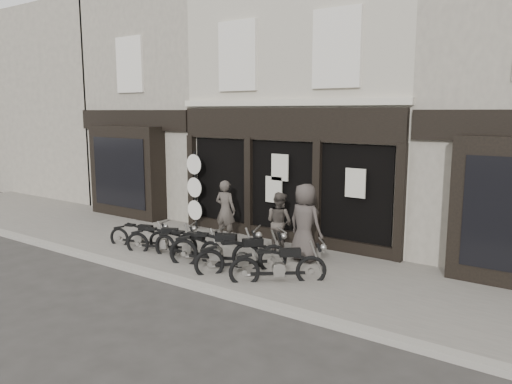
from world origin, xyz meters
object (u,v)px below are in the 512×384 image
Objects in this scene: motorcycle_0 at (140,238)px; man_right at (305,222)px; motorcycle_4 at (243,258)px; motorcycle_1 at (162,243)px; motorcycle_2 at (189,248)px; man_centre at (279,222)px; advert_sign_post at (195,194)px; motorcycle_5 at (279,268)px; motorcycle_3 at (216,253)px; man_left at (225,210)px.

man_right reaches higher than motorcycle_0.
motorcycle_4 is at bearing 74.93° from man_right.
motorcycle_1 is at bearing 34.65° from man_right.
motorcycle_4 reaches higher than motorcycle_2.
man_right is at bearing -1.23° from motorcycle_1.
man_centre is 0.63× the size of advert_sign_post.
man_right is (0.74, 1.57, 0.67)m from motorcycle_4.
motorcycle_2 is 2.46m from man_centre.
motorcycle_5 is 0.93× the size of man_right.
motorcycle_1 is 0.94× the size of man_right.
motorcycle_2 is at bearing 61.34° from man_centre.
motorcycle_0 is 2.85m from motorcycle_3.
motorcycle_0 is 1.02× the size of motorcycle_5.
motorcycle_2 is 1.11× the size of motorcycle_4.
motorcycle_0 is at bearing 38.18° from man_centre.
motorcycle_1 is 0.88× the size of motorcycle_2.
motorcycle_1 is 1.02× the size of motorcycle_5.
motorcycle_0 is 3.61m from motorcycle_4.
motorcycle_0 is 0.88× the size of motorcycle_2.
motorcycle_3 reaches higher than motorcycle_1.
man_left reaches higher than man_centre.
man_centre is at bearing 10.69° from motorcycle_1.
man_centre reaches higher than motorcycle_5.
motorcycle_4 reaches higher than motorcycle_1.
man_right is at bearing 4.04° from motorcycle_0.
motorcycle_0 is 1.91m from motorcycle_2.
motorcycle_2 is at bearing -47.11° from advert_sign_post.
motorcycle_0 is at bearing 29.60° from man_right.
motorcycle_5 is at bearing 111.50° from man_right.
man_right reaches higher than motorcycle_1.
advert_sign_post is (-3.58, 0.64, 0.33)m from man_centre.
advert_sign_post is at bearing 88.15° from motorcycle_1.
man_left is at bearing 94.56° from motorcycle_2.
advert_sign_post is at bearing 0.13° from man_centre.
man_centre is (0.57, 1.91, 0.48)m from motorcycle_3.
man_right is (-0.33, 1.66, 0.68)m from motorcycle_5.
motorcycle_3 is at bearing -17.33° from motorcycle_0.
motorcycle_5 is 2.37m from man_centre.
motorcycle_5 is 1.12× the size of man_centre.
advert_sign_post reaches higher than motorcycle_0.
man_left reaches higher than motorcycle_3.
motorcycle_1 is 0.83× the size of motorcycle_3.
motorcycle_0 is 4.67m from man_right.
advert_sign_post reaches higher than man_centre.
man_centre is 3.65m from advert_sign_post.
motorcycle_5 is 1.03× the size of man_left.
motorcycle_3 is 1.37× the size of man_centre.
man_right reaches higher than motorcycle_5.
motorcycle_1 is 0.98× the size of motorcycle_4.
man_centre reaches higher than motorcycle_4.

